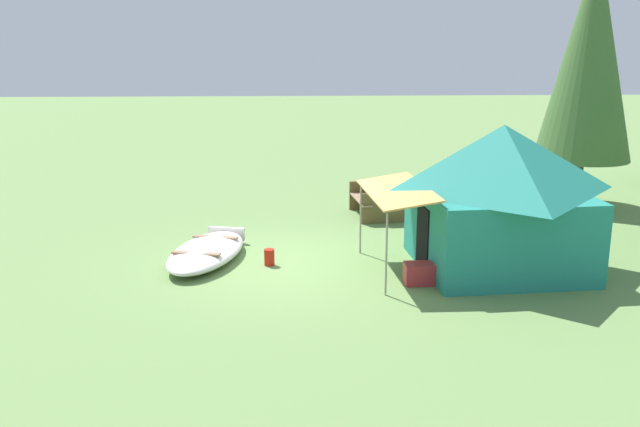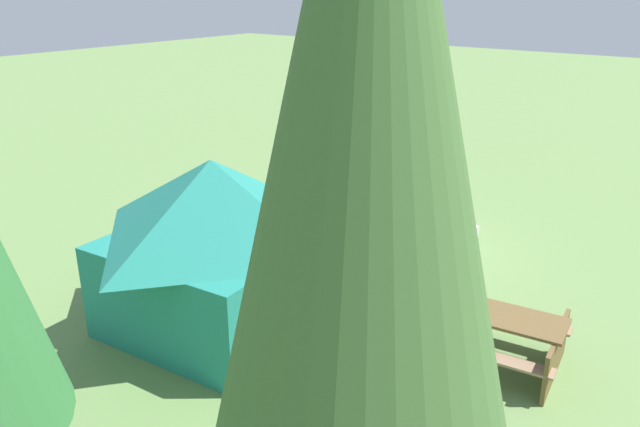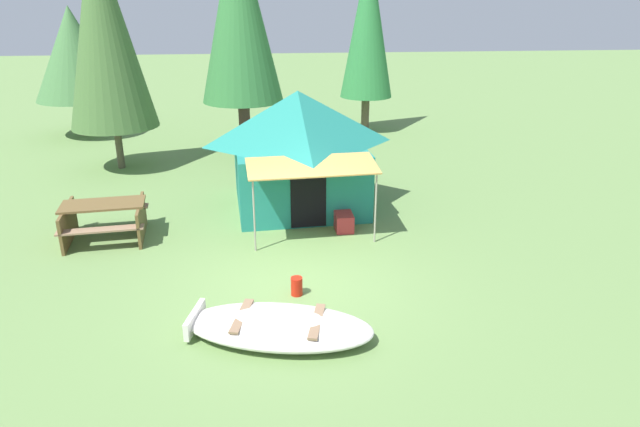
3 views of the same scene
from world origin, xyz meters
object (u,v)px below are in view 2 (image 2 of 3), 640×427
(canvas_cabin_tent, at_px, (216,241))
(beached_rowboat, at_px, (419,220))
(fuel_can, at_px, (377,235))
(picnic_table, at_px, (504,334))
(cooler_box, at_px, (249,263))
(pine_tree_side, at_px, (365,247))

(canvas_cabin_tent, bearing_deg, beached_rowboat, -96.82)
(beached_rowboat, bearing_deg, fuel_can, 74.38)
(canvas_cabin_tent, relative_size, picnic_table, 2.38)
(canvas_cabin_tent, bearing_deg, cooler_box, -62.05)
(beached_rowboat, distance_m, cooler_box, 4.20)
(canvas_cabin_tent, height_order, fuel_can, canvas_cabin_tent)
(canvas_cabin_tent, height_order, pine_tree_side, pine_tree_side)
(fuel_can, xyz_separation_m, pine_tree_side, (-4.61, 7.87, 3.69))
(fuel_can, distance_m, pine_tree_side, 9.84)
(beached_rowboat, distance_m, pine_tree_side, 10.69)
(beached_rowboat, height_order, cooler_box, cooler_box)
(pine_tree_side, bearing_deg, canvas_cabin_tent, -35.95)
(fuel_can, bearing_deg, beached_rowboat, -105.62)
(pine_tree_side, bearing_deg, beached_rowboat, -64.87)
(canvas_cabin_tent, xyz_separation_m, cooler_box, (0.85, -1.60, -1.22))
(canvas_cabin_tent, distance_m, fuel_can, 4.48)
(pine_tree_side, bearing_deg, fuel_can, -59.62)
(picnic_table, relative_size, cooler_box, 3.19)
(cooler_box, xyz_separation_m, fuel_can, (-1.17, -2.69, -0.03))
(beached_rowboat, bearing_deg, picnic_table, 130.86)
(fuel_can, bearing_deg, picnic_table, 144.09)
(beached_rowboat, relative_size, pine_tree_side, 0.46)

